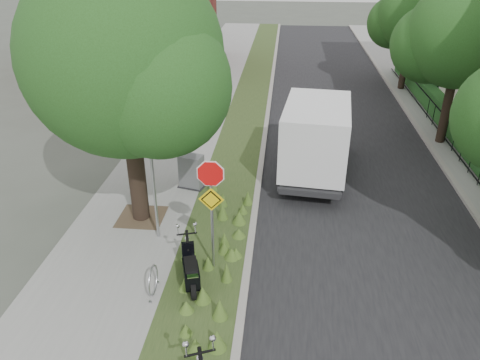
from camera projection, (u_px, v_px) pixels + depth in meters
The scene contains 19 objects.
ground at pixel (265, 287), 11.87m from camera, with size 120.00×120.00×0.00m, color #4C5147.
sidewalk_near at pixel (182, 133), 21.03m from camera, with size 3.50×60.00×0.12m, color gray.
verge at pixel (242, 135), 20.80m from camera, with size 2.00×60.00×0.12m, color #2D421C.
kerb_near at pixel (265, 136), 20.71m from camera, with size 0.20×60.00×0.13m, color #9E9991.
road at pixel (345, 140), 20.44m from camera, with size 7.00×60.00×0.01m, color black.
kerb_far at pixel (427, 142), 20.11m from camera, with size 0.20×60.00×0.13m, color #9E9991.
footpath_far at pixel (468, 144), 19.97m from camera, with size 3.20×60.00×0.12m, color gray.
street_tree_main at pixel (122, 67), 12.53m from camera, with size 6.21×5.54×7.66m.
bare_post at pixel (153, 175), 12.75m from camera, with size 0.08×0.08×4.00m.
bike_hoop at pixel (153, 280), 11.34m from camera, with size 0.06×0.78×0.77m.
sign_assembly at pixel (211, 194), 11.43m from camera, with size 0.94×0.08×3.22m.
fence_far at pixel (447, 129), 19.77m from camera, with size 0.04×24.00×1.00m.
hedge_far at pixel (464, 130), 19.71m from camera, with size 1.00×24.00×1.10m, color #184318.
brick_building at pixel (136, 2), 30.16m from camera, with size 9.40×10.40×8.30m.
far_tree_b at pixel (459, 40), 18.13m from camera, with size 4.83×4.31×6.56m.
far_tree_c at pixel (411, 19), 25.38m from camera, with size 4.37×3.89×5.93m.
scooter_far at pixel (191, 273), 11.52m from camera, with size 0.69×1.73×0.84m.
box_truck at pixel (316, 134), 16.86m from camera, with size 2.64×5.55×2.43m.
utility_cabinet at pixel (192, 172), 16.17m from camera, with size 1.01×0.80×1.18m.
Camera 1 is at (0.27, -9.29, 7.89)m, focal length 35.00 mm.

